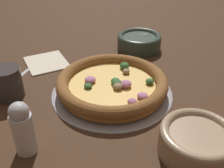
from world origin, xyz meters
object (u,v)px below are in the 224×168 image
object	(u,v)px
bowl_near	(197,140)
drinking_cup	(8,83)
fork	(22,75)
napkin	(46,62)
pizza_tray	(112,91)
bowl_far	(139,41)
pepper_shaker	(23,128)
pizza	(112,84)

from	to	relation	value
bowl_near	drinking_cup	distance (m)	0.47
drinking_cup	fork	size ratio (longest dim) A/B	0.44
napkin	fork	size ratio (longest dim) A/B	0.89
pizza_tray	bowl_near	xyz separation A→B (m)	(0.23, 0.13, 0.03)
drinking_cup	fork	distance (m)	0.11
bowl_near	bowl_far	distance (m)	0.49
bowl_near	fork	size ratio (longest dim) A/B	0.79
pepper_shaker	napkin	bearing A→B (deg)	177.17
bowl_near	bowl_far	size ratio (longest dim) A/B	0.97
pizza_tray	pizza	xyz separation A→B (m)	(0.00, 0.00, 0.02)
drinking_cup	napkin	distance (m)	0.20
bowl_near	pepper_shaker	xyz separation A→B (m)	(-0.06, -0.33, 0.03)
pizza_tray	napkin	size ratio (longest dim) A/B	1.93
bowl_far	fork	size ratio (longest dim) A/B	0.82
bowl_far	drinking_cup	xyz separation A→B (m)	(0.23, -0.40, 0.01)
napkin	fork	distance (m)	0.10
pizza	bowl_near	world-z (taller)	bowl_near
pizza	napkin	bearing A→B (deg)	-137.74
fork	pepper_shaker	size ratio (longest dim) A/B	1.60
bowl_near	bowl_far	xyz separation A→B (m)	(-0.49, 0.01, -0.00)
pizza_tray	drinking_cup	distance (m)	0.27
bowl_near	pepper_shaker	bearing A→B (deg)	-99.81
pizza_tray	napkin	world-z (taller)	napkin
bowl_far	napkin	xyz separation A→B (m)	(0.06, -0.32, -0.02)
fork	pizza	bearing A→B (deg)	89.21
pepper_shaker	pizza	bearing A→B (deg)	131.38
pizza_tray	pepper_shaker	distance (m)	0.27
napkin	fork	world-z (taller)	napkin
bowl_far	pepper_shaker	distance (m)	0.55
bowl_far	drinking_cup	distance (m)	0.46
pizza	fork	xyz separation A→B (m)	(-0.13, -0.25, -0.03)
bowl_far	drinking_cup	bearing A→B (deg)	-59.65
drinking_cup	pepper_shaker	xyz separation A→B (m)	(0.20, 0.06, 0.02)
drinking_cup	pepper_shaker	size ratio (longest dim) A/B	0.70
bowl_near	napkin	size ratio (longest dim) A/B	0.89
pizza	pepper_shaker	distance (m)	0.27
bowl_far	pepper_shaker	size ratio (longest dim) A/B	1.31
pizza_tray	fork	size ratio (longest dim) A/B	1.72
fork	pepper_shaker	bearing A→B (deg)	36.07
bowl_near	fork	distance (m)	0.52
fork	pepper_shaker	world-z (taller)	pepper_shaker
bowl_near	fork	xyz separation A→B (m)	(-0.36, -0.38, -0.03)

